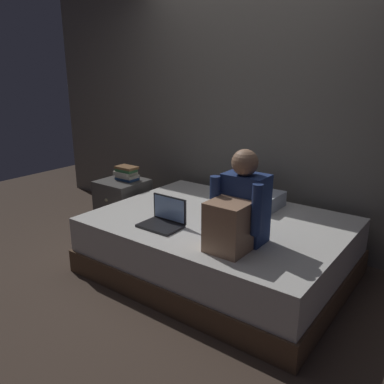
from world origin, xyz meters
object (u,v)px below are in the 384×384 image
(pillow, at_px, (249,197))
(book_stack, at_px, (126,173))
(laptop, at_px, (164,219))
(nightstand, at_px, (123,205))
(person_sitting, at_px, (239,210))
(bed, at_px, (219,246))

(pillow, height_order, book_stack, book_stack)
(book_stack, bearing_deg, laptop, -30.11)
(pillow, bearing_deg, nightstand, -167.56)
(laptop, bearing_deg, pillow, 71.87)
(nightstand, bearing_deg, person_sitting, -16.71)
(nightstand, xyz_separation_m, pillow, (1.31, 0.29, 0.27))
(bed, distance_m, pillow, 0.54)
(laptop, relative_size, book_stack, 1.33)
(person_sitting, bearing_deg, pillow, 114.11)
(nightstand, xyz_separation_m, laptop, (1.04, -0.55, 0.26))
(nightstand, relative_size, book_stack, 2.25)
(pillow, bearing_deg, laptop, -108.13)
(nightstand, distance_m, laptop, 1.20)
(bed, height_order, book_stack, book_stack)
(pillow, relative_size, book_stack, 2.33)
(bed, height_order, pillow, pillow)
(person_sitting, relative_size, book_stack, 2.72)
(bed, relative_size, person_sitting, 3.05)
(bed, xyz_separation_m, person_sitting, (0.37, -0.34, 0.49))
(laptop, distance_m, book_stack, 1.17)
(nightstand, xyz_separation_m, person_sitting, (1.67, -0.50, 0.45))
(person_sitting, xyz_separation_m, laptop, (-0.63, -0.04, -0.20))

